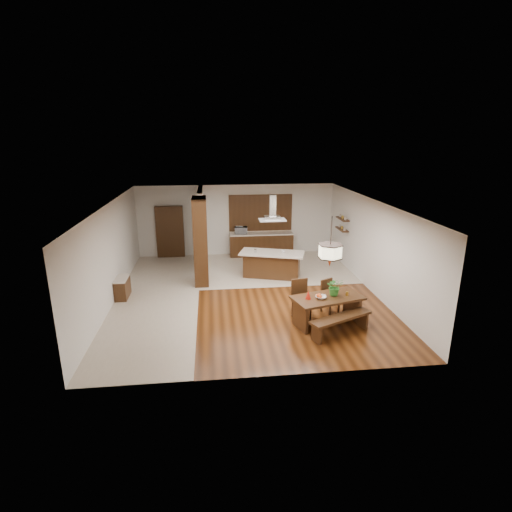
{
  "coord_description": "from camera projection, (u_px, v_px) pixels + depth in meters",
  "views": [
    {
      "loc": [
        -1.04,
        -11.63,
        4.8
      ],
      "look_at": [
        0.3,
        0.0,
        1.25
      ],
      "focal_mm": 28.0,
      "sensor_mm": 36.0,
      "label": 1
    }
  ],
  "objects": [
    {
      "name": "kitchen_window",
      "position": [
        260.0,
        213.0,
        16.41
      ],
      "size": [
        2.6,
        0.08,
        1.5
      ],
      "primitive_type": "cube",
      "color": "#96572D",
      "rests_on": "room_shell"
    },
    {
      "name": "gold_ornament",
      "position": [
        347.0,
        294.0,
        10.48
      ],
      "size": [
        0.09,
        0.09,
        0.1
      ],
      "primitive_type": "cylinder",
      "rotation": [
        0.0,
        0.0,
        -0.34
      ],
      "color": "gold",
      "rests_on": "dining_table"
    },
    {
      "name": "pendant_lantern",
      "position": [
        331.0,
        242.0,
        9.98
      ],
      "size": [
        0.64,
        0.64,
        1.31
      ],
      "primitive_type": null,
      "color": "#F6EEBC",
      "rests_on": "room_shell"
    },
    {
      "name": "tile_hallway",
      "position": [
        158.0,
        298.0,
        12.26
      ],
      "size": [
        2.5,
        9.0,
        0.01
      ],
      "primitive_type": "cube",
      "color": "beige",
      "rests_on": "ground"
    },
    {
      "name": "napkin_cone",
      "position": [
        308.0,
        295.0,
        10.25
      ],
      "size": [
        0.16,
        0.16,
        0.22
      ],
      "primitive_type": "cone",
      "rotation": [
        0.0,
        0.0,
        0.16
      ],
      "color": "red",
      "rests_on": "dining_table"
    },
    {
      "name": "dining_table",
      "position": [
        327.0,
        304.0,
        10.47
      ],
      "size": [
        2.0,
        1.36,
        0.76
      ],
      "rotation": [
        0.0,
        0.0,
        0.27
      ],
      "color": "black",
      "rests_on": "ground"
    },
    {
      "name": "partition_stub",
      "position": [
        202.0,
        227.0,
        15.13
      ],
      "size": [
        0.18,
        2.4,
        2.9
      ],
      "primitive_type": "cube",
      "color": "silver",
      "rests_on": "ground"
    },
    {
      "name": "soffit_band",
      "position": [
        246.0,
        203.0,
        11.73
      ],
      "size": [
        8.0,
        9.0,
        0.02
      ],
      "primitive_type": "cube",
      "color": "#3D230F",
      "rests_on": "room_shell"
    },
    {
      "name": "island_cup",
      "position": [
        283.0,
        251.0,
        13.77
      ],
      "size": [
        0.14,
        0.14,
        0.09
      ],
      "primitive_type": "imported",
      "rotation": [
        0.0,
        0.0,
        -0.23
      ],
      "color": "silver",
      "rests_on": "kitchen_island"
    },
    {
      "name": "tile_kitchen",
      "position": [
        273.0,
        268.0,
        15.08
      ],
      "size": [
        5.5,
        4.0,
        0.01
      ],
      "primitive_type": "cube",
      "color": "beige",
      "rests_on": "ground"
    },
    {
      "name": "foliage_plant",
      "position": [
        335.0,
        287.0,
        10.44
      ],
      "size": [
        0.48,
        0.43,
        0.48
      ],
      "primitive_type": "imported",
      "rotation": [
        0.0,
        0.0,
        -0.14
      ],
      "color": "#2E7828",
      "rests_on": "dining_table"
    },
    {
      "name": "partition_pier",
      "position": [
        201.0,
        241.0,
        13.13
      ],
      "size": [
        0.45,
        1.0,
        2.9
      ],
      "primitive_type": "cube",
      "color": "black",
      "rests_on": "ground"
    },
    {
      "name": "rear_counter",
      "position": [
        261.0,
        244.0,
        16.53
      ],
      "size": [
        2.6,
        0.62,
        0.95
      ],
      "color": "black",
      "rests_on": "ground"
    },
    {
      "name": "shelf_upper",
      "position": [
        343.0,
        219.0,
        14.94
      ],
      "size": [
        0.26,
        0.9,
        0.04
      ],
      "primitive_type": "cube",
      "color": "black",
      "rests_on": "room_shell"
    },
    {
      "name": "room_shell",
      "position": [
        246.0,
        230.0,
        11.97
      ],
      "size": [
        9.0,
        9.04,
        2.92
      ],
      "color": "#3E1E0B",
      "rests_on": "ground"
    },
    {
      "name": "microwave",
      "position": [
        241.0,
        230.0,
        16.25
      ],
      "size": [
        0.54,
        0.4,
        0.28
      ],
      "primitive_type": "imported",
      "rotation": [
        0.0,
        0.0,
        -0.11
      ],
      "color": "#B3B5BA",
      "rests_on": "rear_counter"
    },
    {
      "name": "dining_chair_left",
      "position": [
        302.0,
        300.0,
        10.81
      ],
      "size": [
        0.53,
        0.53,
        1.06
      ],
      "primitive_type": null,
      "rotation": [
        0.0,
        0.0,
        0.15
      ],
      "color": "black",
      "rests_on": "ground"
    },
    {
      "name": "hallway_console",
      "position": [
        122.0,
        288.0,
        12.24
      ],
      "size": [
        0.37,
        0.88,
        0.63
      ],
      "primitive_type": "cube",
      "color": "black",
      "rests_on": "ground"
    },
    {
      "name": "shelf_lower",
      "position": [
        342.0,
        229.0,
        15.05
      ],
      "size": [
        0.26,
        0.9,
        0.04
      ],
      "primitive_type": "cube",
      "color": "black",
      "rests_on": "room_shell"
    },
    {
      "name": "hallway_doorway",
      "position": [
        170.0,
        232.0,
        16.15
      ],
      "size": [
        1.1,
        0.2,
        2.1
      ],
      "primitive_type": "cube",
      "color": "black",
      "rests_on": "ground"
    },
    {
      "name": "dining_bench",
      "position": [
        341.0,
        325.0,
        9.97
      ],
      "size": [
        1.75,
        1.08,
        0.49
      ],
      "primitive_type": null,
      "rotation": [
        0.0,
        0.0,
        0.43
      ],
      "color": "black",
      "rests_on": "ground"
    },
    {
      "name": "dining_chair_right",
      "position": [
        331.0,
        297.0,
        11.15
      ],
      "size": [
        0.56,
        0.56,
        0.94
      ],
      "primitive_type": null,
      "rotation": [
        0.0,
        0.0,
        0.47
      ],
      "color": "black",
      "rests_on": "ground"
    },
    {
      "name": "fruit_bowl",
      "position": [
        321.0,
        297.0,
        10.29
      ],
      "size": [
        0.33,
        0.33,
        0.07
      ],
      "primitive_type": "imported",
      "rotation": [
        0.0,
        0.0,
        -0.2
      ],
      "color": "#BCB0A4",
      "rests_on": "dining_table"
    },
    {
      "name": "kitchen_island",
      "position": [
        272.0,
        264.0,
        13.99
      ],
      "size": [
        2.39,
        1.59,
        0.91
      ],
      "rotation": [
        0.0,
        0.0,
        -0.31
      ],
      "color": "black",
      "rests_on": "ground"
    },
    {
      "name": "range_hood",
      "position": [
        272.0,
        208.0,
        13.42
      ],
      "size": [
        0.9,
        0.55,
        0.87
      ],
      "primitive_type": null,
      "color": "silver",
      "rests_on": "room_shell"
    }
  ]
}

